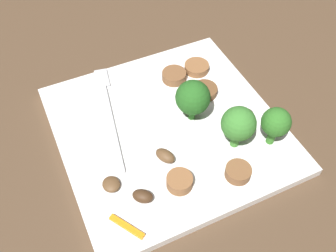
{
  "coord_description": "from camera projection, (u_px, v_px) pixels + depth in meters",
  "views": [
    {
      "loc": [
        -0.28,
        0.13,
        0.39
      ],
      "look_at": [
        0.0,
        0.0,
        0.01
      ],
      "focal_mm": 40.65,
      "sensor_mm": 36.0,
      "label": 1
    }
  ],
  "objects": [
    {
      "name": "sausage_slice_2",
      "position": [
        180.0,
        182.0,
        0.42
      ],
      "size": [
        0.03,
        0.03,
        0.01
      ],
      "primitive_type": "cylinder",
      "rotation": [
        0.0,
        0.0,
        0.11
      ],
      "color": "brown",
      "rests_on": "plate"
    },
    {
      "name": "sausage_slice_3",
      "position": [
        197.0,
        67.0,
        0.55
      ],
      "size": [
        0.05,
        0.05,
        0.01
      ],
      "primitive_type": "cylinder",
      "rotation": [
        0.0,
        0.0,
        0.62
      ],
      "color": "brown",
      "rests_on": "plate"
    },
    {
      "name": "plate",
      "position": [
        168.0,
        129.0,
        0.49
      ],
      "size": [
        0.27,
        0.27,
        0.01
      ],
      "primitive_type": "cube",
      "color": "white",
      "rests_on": "ground_plane"
    },
    {
      "name": "broccoli_floret_0",
      "position": [
        238.0,
        124.0,
        0.44
      ],
      "size": [
        0.04,
        0.04,
        0.06
      ],
      "color": "#408630",
      "rests_on": "plate"
    },
    {
      "name": "pepper_strip_0",
      "position": [
        127.0,
        227.0,
        0.39
      ],
      "size": [
        0.04,
        0.03,
        0.0
      ],
      "primitive_type": "cube",
      "rotation": [
        0.0,
        0.0,
        3.71
      ],
      "color": "orange",
      "rests_on": "plate"
    },
    {
      "name": "fork",
      "position": [
        108.0,
        108.0,
        0.5
      ],
      "size": [
        0.18,
        0.04,
        0.0
      ],
      "rotation": [
        0.0,
        0.0,
        -0.18
      ],
      "color": "silver",
      "rests_on": "plate"
    },
    {
      "name": "mushroom_2",
      "position": [
        143.0,
        196.0,
        0.41
      ],
      "size": [
        0.03,
        0.03,
        0.01
      ],
      "primitive_type": "ellipsoid",
      "rotation": [
        0.0,
        0.0,
        0.84
      ],
      "color": "#422B19",
      "rests_on": "plate"
    },
    {
      "name": "mushroom_3",
      "position": [
        242.0,
        112.0,
        0.49
      ],
      "size": [
        0.03,
        0.03,
        0.01
      ],
      "primitive_type": "ellipsoid",
      "rotation": [
        0.0,
        0.0,
        0.92
      ],
      "color": "#4C331E",
      "rests_on": "plate"
    },
    {
      "name": "broccoli_floret_2",
      "position": [
        276.0,
        123.0,
        0.44
      ],
      "size": [
        0.04,
        0.04,
        0.05
      ],
      "color": "#347525",
      "rests_on": "plate"
    },
    {
      "name": "sausage_slice_4",
      "position": [
        238.0,
        172.0,
        0.43
      ],
      "size": [
        0.04,
        0.04,
        0.01
      ],
      "primitive_type": "cylinder",
      "rotation": [
        0.0,
        0.0,
        0.4
      ],
      "color": "brown",
      "rests_on": "plate"
    },
    {
      "name": "broccoli_floret_1",
      "position": [
        194.0,
        100.0,
        0.46
      ],
      "size": [
        0.04,
        0.04,
        0.06
      ],
      "color": "#296420",
      "rests_on": "plate"
    },
    {
      "name": "mushroom_0",
      "position": [
        111.0,
        184.0,
        0.42
      ],
      "size": [
        0.02,
        0.02,
        0.01
      ],
      "primitive_type": "ellipsoid",
      "rotation": [
        0.0,
        0.0,
        3.26
      ],
      "color": "brown",
      "rests_on": "plate"
    },
    {
      "name": "sausage_slice_0",
      "position": [
        174.0,
        76.0,
        0.53
      ],
      "size": [
        0.03,
        0.03,
        0.01
      ],
      "primitive_type": "cylinder",
      "rotation": [
        0.0,
        0.0,
        1.58
      ],
      "color": "brown",
      "rests_on": "plate"
    },
    {
      "name": "ground_plane",
      "position": [
        168.0,
        132.0,
        0.49
      ],
      "size": [
        1.4,
        1.4,
        0.0
      ],
      "primitive_type": "plane",
      "color": "#4C3826"
    },
    {
      "name": "mushroom_1",
      "position": [
        165.0,
        156.0,
        0.45
      ],
      "size": [
        0.03,
        0.03,
        0.01
      ],
      "primitive_type": "ellipsoid",
      "rotation": [
        0.0,
        0.0,
        3.62
      ],
      "color": "brown",
      "rests_on": "plate"
    },
    {
      "name": "sausage_slice_1",
      "position": [
        205.0,
        91.0,
        0.52
      ],
      "size": [
        0.04,
        0.04,
        0.01
      ],
      "primitive_type": "cylinder",
      "rotation": [
        0.0,
        0.0,
        0.29
      ],
      "color": "brown",
      "rests_on": "plate"
    }
  ]
}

